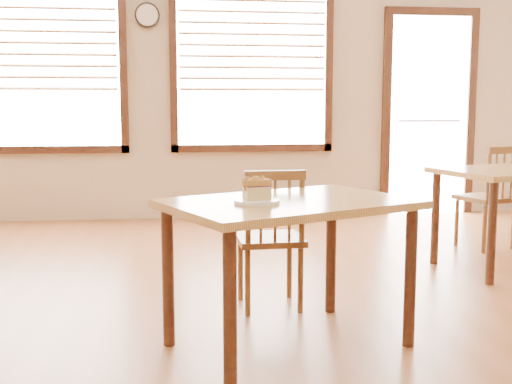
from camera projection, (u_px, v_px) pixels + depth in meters
ground at (291, 355)px, 3.14m from camera, size 8.00×8.00×0.00m
window_left at (39, 47)px, 6.57m from camera, size 1.76×0.10×1.96m
window_right at (252, 50)px, 6.85m from camera, size 1.76×0.10×1.96m
entry_door at (429, 108)px, 7.19m from camera, size 1.08×0.06×2.29m
wall_clock at (147, 15)px, 6.65m from camera, size 0.26×0.05×0.26m
cafe_table_main at (289, 220)px, 3.18m from camera, size 1.39×1.19×0.75m
cafe_chair_main at (271, 238)px, 3.82m from camera, size 0.40×0.40×0.86m
cafe_chair_second at (490, 196)px, 5.45m from camera, size 0.51×0.51×0.89m
plate at (257, 202)px, 3.06m from camera, size 0.22×0.22×0.02m
cake_slice at (257, 188)px, 3.05m from camera, size 0.14×0.11×0.12m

